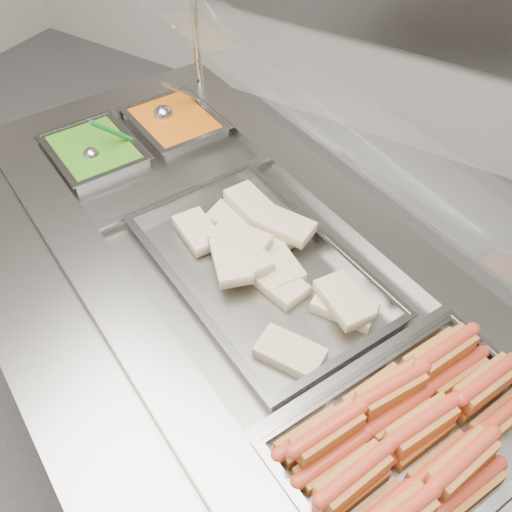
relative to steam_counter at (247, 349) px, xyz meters
The scene contains 12 objects.
ground 0.69m from the steam_counter, 106.35° to the right, with size 6.00×6.00×0.00m, color #4C4C4E.
steam_counter is the anchor object (origin of this frame).
tray_rail 0.67m from the steam_counter, 113.65° to the right, with size 1.80×1.06×0.05m.
sneeze_guard 0.87m from the steam_counter, 66.36° to the left, with size 1.68×0.96×0.45m.
pan_hotdogs 0.77m from the steam_counter, 23.65° to the right, with size 0.55×0.66×0.10m.
pan_wraps 0.44m from the steam_counter, 23.65° to the right, with size 0.81×0.66×0.07m.
pan_beans 0.80m from the steam_counter, 143.68° to the left, with size 0.38×0.35×0.10m.
pan_peas 0.80m from the steam_counter, 169.02° to the left, with size 0.38×0.35×0.10m.
hotdogs_in_buns 0.79m from the steam_counter, 25.05° to the right, with size 0.43×0.60×0.12m.
tortilla_wraps 0.47m from the steam_counter, ahead, with size 0.64×0.47×0.07m.
ladle 0.86m from the steam_counter, 145.56° to the left, with size 0.11×0.18×0.16m.
serving_spoon 0.80m from the steam_counter, behind, with size 0.10×0.17×0.15m.
Camera 1 is at (0.73, -0.40, 2.02)m, focal length 40.00 mm.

